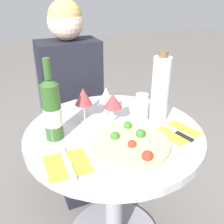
{
  "coord_description": "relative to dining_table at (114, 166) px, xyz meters",
  "views": [
    {
      "loc": [
        -0.38,
        -0.86,
        1.27
      ],
      "look_at": [
        -0.02,
        -0.02,
        0.81
      ],
      "focal_mm": 40.0,
      "sensor_mm": 36.0,
      "label": 1
    }
  ],
  "objects": [
    {
      "name": "dining_table",
      "position": [
        0.0,
        0.0,
        0.0
      ],
      "size": [
        0.77,
        0.77,
        0.71
      ],
      "color": "gray",
      "rests_on": "ground_plane"
    },
    {
      "name": "chair_behind_diner",
      "position": [
        -0.02,
        0.7,
        -0.06
      ],
      "size": [
        0.38,
        0.38,
        0.93
      ],
      "rotation": [
        0.0,
        0.0,
        3.14
      ],
      "color": "slate",
      "rests_on": "ground_plane"
    },
    {
      "name": "seated_diner",
      "position": [
        -0.02,
        0.56,
        0.04
      ],
      "size": [
        0.37,
        0.47,
        1.21
      ],
      "rotation": [
        0.0,
        0.0,
        3.14
      ],
      "color": "black",
      "rests_on": "ground_plane"
    },
    {
      "name": "pizza_large",
      "position": [
        0.01,
        -0.14,
        0.21
      ],
      "size": [
        0.31,
        0.31,
        0.05
      ],
      "color": "#E5C17F",
      "rests_on": "dining_table"
    },
    {
      "name": "wine_bottle",
      "position": [
        -0.25,
        0.04,
        0.33
      ],
      "size": [
        0.07,
        0.07,
        0.33
      ],
      "color": "#2D5623",
      "rests_on": "dining_table"
    },
    {
      "name": "tall_carafe",
      "position": [
        0.23,
        0.01,
        0.35
      ],
      "size": [
        0.08,
        0.08,
        0.32
      ],
      "color": "silver",
      "rests_on": "dining_table"
    },
    {
      "name": "sugar_shaker",
      "position": [
        0.16,
        0.04,
        0.26
      ],
      "size": [
        0.06,
        0.06,
        0.13
      ],
      "color": "silver",
      "rests_on": "dining_table"
    },
    {
      "name": "wine_glass_back_right",
      "position": [
        0.02,
        0.13,
        0.31
      ],
      "size": [
        0.07,
        0.07,
        0.15
      ],
      "color": "silver",
      "rests_on": "dining_table"
    },
    {
      "name": "wine_glass_back_left",
      "position": [
        -0.09,
        0.13,
        0.32
      ],
      "size": [
        0.08,
        0.08,
        0.16
      ],
      "color": "silver",
      "rests_on": "dining_table"
    },
    {
      "name": "wine_glass_front_right",
      "position": [
        0.02,
        0.06,
        0.31
      ],
      "size": [
        0.08,
        0.08,
        0.14
      ],
      "color": "silver",
      "rests_on": "dining_table"
    },
    {
      "name": "place_setting_left",
      "position": [
        -0.25,
        -0.16,
        0.2
      ],
      "size": [
        0.15,
        0.19,
        0.01
      ],
      "color": "yellow",
      "rests_on": "dining_table"
    },
    {
      "name": "place_setting_right",
      "position": [
        0.24,
        -0.13,
        0.2
      ],
      "size": [
        0.18,
        0.19,
        0.01
      ],
      "color": "yellow",
      "rests_on": "dining_table"
    }
  ]
}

